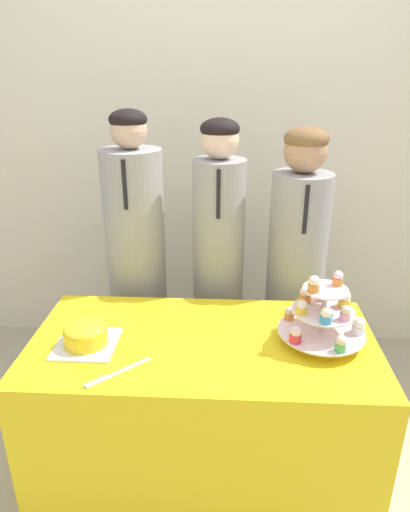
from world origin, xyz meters
TOP-DOWN VIEW (x-y plane):
  - wall_back at (0.00, 1.56)m, footprint 9.00×0.06m
  - table at (0.00, 0.34)m, footprint 1.33×0.68m
  - round_cake at (-0.44, 0.28)m, footprint 0.23×0.23m
  - cake_knife at (-0.31, 0.09)m, footprint 0.20×0.19m
  - cupcake_stand at (0.45, 0.36)m, footprint 0.33×0.33m
  - student_0 at (-0.36, 0.90)m, footprint 0.29×0.29m
  - student_1 at (0.04, 0.90)m, footprint 0.25×0.25m
  - student_2 at (0.42, 0.90)m, footprint 0.28×0.29m

SIDE VIEW (x-z plane):
  - table at x=0.00m, z-range 0.00..0.72m
  - student_2 at x=0.42m, z-range -0.02..1.43m
  - cake_knife at x=-0.31m, z-range 0.71..0.72m
  - student_0 at x=-0.36m, z-range -0.04..1.49m
  - student_1 at x=0.04m, z-range -0.02..1.47m
  - round_cake at x=-0.44m, z-range 0.72..0.82m
  - cupcake_stand at x=0.45m, z-range 0.70..0.98m
  - wall_back at x=0.00m, z-range 0.00..2.70m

